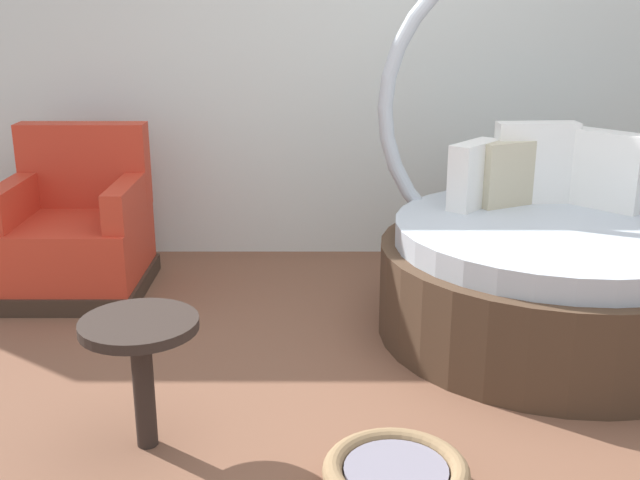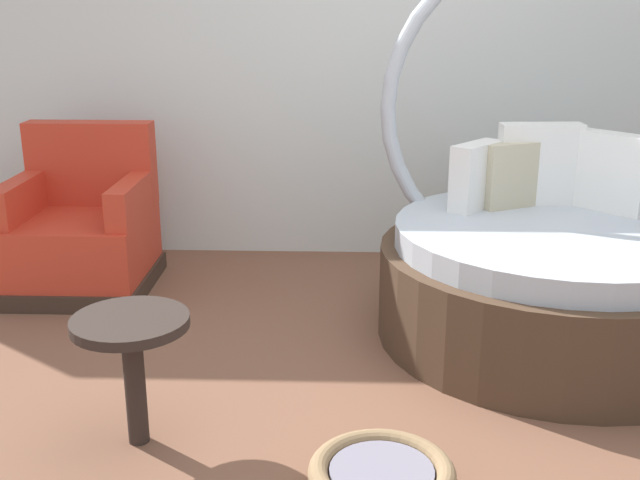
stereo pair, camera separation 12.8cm
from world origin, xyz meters
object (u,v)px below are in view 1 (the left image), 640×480
at_px(red_armchair, 75,235).
at_px(pet_basket, 394,477).
at_px(side_table, 139,343).
at_px(round_daybed, 550,254).

bearing_deg(red_armchair, pet_basket, -50.12).
bearing_deg(side_table, round_daybed, 31.07).
height_order(red_armchair, pet_basket, red_armchair).
relative_size(round_daybed, red_armchair, 2.08).
distance_m(pet_basket, side_table, 1.04).
bearing_deg(round_daybed, side_table, -148.93).
height_order(round_daybed, red_armchair, round_daybed).
xyz_separation_m(red_armchair, pet_basket, (1.67, -2.00, -0.26)).
bearing_deg(red_armchair, round_daybed, -12.40).
distance_m(round_daybed, side_table, 2.15).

